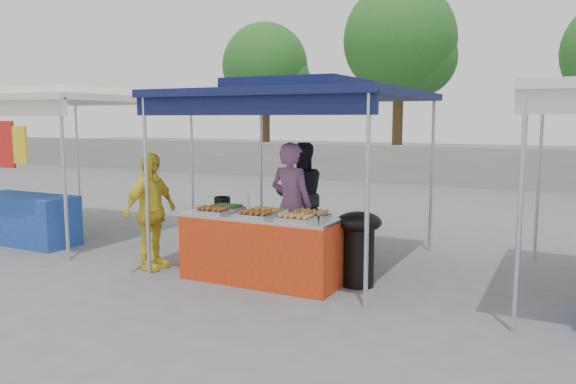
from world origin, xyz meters
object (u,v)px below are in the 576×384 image
at_px(cooking_pot, 222,202).
at_px(wok_burner, 359,242).
at_px(vendor_table, 263,248).
at_px(customer_person, 151,211).
at_px(vendor_woman, 291,205).
at_px(helper_man, 301,195).

xyz_separation_m(cooking_pot, wok_burner, (1.97, 0.02, -0.37)).
bearing_deg(vendor_table, customer_person, -173.11).
xyz_separation_m(vendor_table, vendor_woman, (-0.00, 0.79, 0.44)).
bearing_deg(wok_burner, customer_person, 174.61).
bearing_deg(customer_person, cooking_pot, -54.85).
bearing_deg(helper_man, customer_person, 15.77).
xyz_separation_m(cooking_pot, helper_man, (0.43, 1.61, -0.08)).
height_order(vendor_table, wok_burner, wok_burner).
xyz_separation_m(cooking_pot, vendor_woman, (0.81, 0.47, -0.05)).
distance_m(vendor_table, customer_person, 1.68).
height_order(cooking_pot, vendor_woman, vendor_woman).
relative_size(wok_burner, helper_man, 0.56).
bearing_deg(customer_person, vendor_woman, -56.17).
bearing_deg(cooking_pot, helper_man, 75.17).
height_order(vendor_table, vendor_woman, vendor_woman).
relative_size(vendor_table, helper_man, 1.20).
distance_m(cooking_pot, wok_burner, 2.00).
relative_size(vendor_table, cooking_pot, 9.13).
relative_size(cooking_pot, helper_man, 0.13).
distance_m(cooking_pot, helper_man, 1.66).
distance_m(vendor_woman, helper_man, 1.20).
relative_size(cooking_pot, vendor_woman, 0.13).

